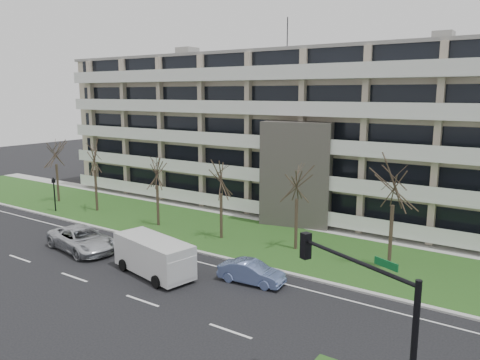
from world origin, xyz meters
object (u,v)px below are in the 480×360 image
Objects in this scene: blue_sedan at (251,272)px; pedestrian_signal at (54,190)px; silver_pickup at (82,239)px; traffic_signal at (369,319)px; white_van at (154,254)px.

pedestrian_signal reaches higher than blue_sedan.
silver_pickup reaches higher than blue_sedan.
silver_pickup is at bearing -171.37° from traffic_signal.
silver_pickup is 0.99× the size of traffic_signal.
pedestrian_signal is (-19.41, 6.26, 0.74)m from white_van.
traffic_signal reaches higher than blue_sedan.
silver_pickup is 13.18m from pedestrian_signal.
white_van is at bearing -83.36° from silver_pickup.
blue_sedan is at bearing -15.56° from pedestrian_signal.
silver_pickup is 1.85× the size of pedestrian_signal.
white_van is (7.69, -0.37, 0.53)m from silver_pickup.
pedestrian_signal reaches higher than silver_pickup.
silver_pickup is at bearing 92.49° from blue_sedan.
pedestrian_signal is (-25.22, 3.93, 1.46)m from blue_sedan.
blue_sedan is at bearing -72.35° from silver_pickup.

